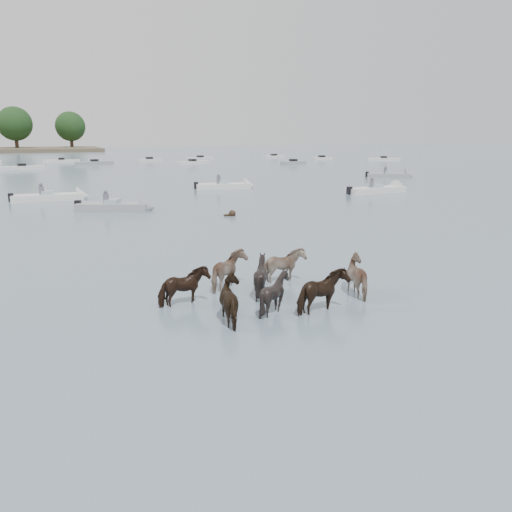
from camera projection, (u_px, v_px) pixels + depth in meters
name	position (u px, v px, depth m)	size (l,w,h in m)	color
ground	(323.00, 313.00, 13.59)	(400.00, 400.00, 0.00)	#4A5D6B
pony_herd	(272.00, 283.00, 14.53)	(6.69, 4.38, 1.31)	black
swimming_pony	(231.00, 214.00, 29.78)	(0.72, 0.44, 0.44)	black
motorboat_a	(59.00, 197.00, 36.84)	(5.53, 1.76, 1.92)	silver
motorboat_b	(125.00, 207.00, 31.87)	(5.13, 3.37, 1.92)	gray
motorboat_c	(231.00, 186.00, 44.73)	(5.50, 2.54, 1.92)	silver
motorboat_d	(383.00, 190.00, 41.77)	(6.10, 2.12, 1.92)	silver
motorboat_e	(395.00, 176.00, 56.26)	(5.30, 3.79, 1.92)	gray
distant_flotilla	(83.00, 163.00, 80.00)	(106.13, 27.93, 0.93)	gray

